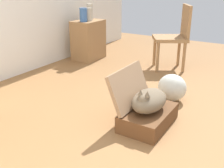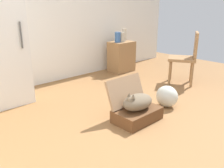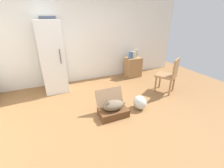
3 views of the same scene
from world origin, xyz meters
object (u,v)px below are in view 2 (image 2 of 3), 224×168
plastic_bag_white (167,96)px  vase_short (124,35)px  vase_tall (118,37)px  chair (187,56)px  cat (137,102)px  side_table (121,57)px  vase_round (122,37)px  suitcase_base (137,115)px

plastic_bag_white → vase_short: size_ratio=1.25×
vase_tall → chair: (0.36, -1.38, -0.24)m
cat → side_table: (1.53, 1.80, 0.07)m
cat → vase_round: vase_round is taller
vase_short → chair: chair is taller
plastic_bag_white → vase_round: vase_round is taller
plastic_bag_white → vase_short: (1.01, 1.83, 0.61)m
vase_round → side_table: bearing=90.0°
suitcase_base → vase_short: 2.57m
suitcase_base → vase_tall: (1.39, 1.79, 0.66)m
vase_round → suitcase_base: bearing=-130.4°
vase_round → plastic_bag_white: bearing=-116.4°
suitcase_base → vase_short: bearing=48.2°
vase_short → vase_round: vase_short is taller
cat → vase_short: size_ratio=2.04×
cat → chair: bearing=12.9°
plastic_bag_white → suitcase_base: bearing=-179.0°
cat → side_table: 2.36m
vase_tall → side_table: bearing=4.9°
plastic_bag_white → vase_round: 2.06m
vase_tall → vase_round: (0.13, -0.00, -0.00)m
vase_short → vase_round: bearing=-154.0°
suitcase_base → vase_round: size_ratio=2.91×
plastic_bag_white → chair: chair is taller
vase_short → chair: size_ratio=0.27×
vase_tall → chair: size_ratio=0.22×
cat → side_table: side_table is taller
cat → chair: (1.76, 0.40, 0.25)m
chair → vase_round: bearing=-111.5°
chair → side_table: bearing=-111.6°
suitcase_base → vase_short: size_ratio=2.30×
vase_short → chair: bearing=-85.8°
cat → plastic_bag_white: (0.65, 0.01, -0.10)m
chair → vase_short: bearing=-116.9°
suitcase_base → side_table: side_table is taller
plastic_bag_white → vase_tall: 2.02m
side_table → vase_short: size_ratio=2.53×
vase_short → vase_round: size_ratio=1.26×
cat → vase_tall: size_ratio=2.46×
vase_short → suitcase_base: bearing=-131.8°
vase_short → plastic_bag_white: bearing=-118.8°
vase_tall → cat: bearing=-128.1°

